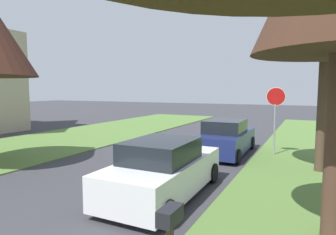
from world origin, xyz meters
TOP-DOWN VIEW (x-y plane):
  - stop_sign_far at (4.35, 13.31)m, footprint 0.81×0.21m
  - street_tree_right_mid_b at (6.08, 11.27)m, footprint 3.80×3.80m
  - parked_sedan_white at (2.20, 6.81)m, footprint 1.99×4.42m
  - parked_sedan_navy at (2.34, 12.65)m, footprint 1.99×4.42m
  - curbside_mailbox at (4.08, 3.37)m, footprint 0.22×0.44m

SIDE VIEW (x-z plane):
  - parked_sedan_white at x=2.20m, z-range -0.06..1.51m
  - parked_sedan_navy at x=2.34m, z-range -0.06..1.51m
  - curbside_mailbox at x=4.08m, z-range 0.42..1.69m
  - stop_sign_far at x=4.35m, z-range 0.71..3.69m
  - street_tree_right_mid_b at x=6.08m, z-range 2.02..8.76m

